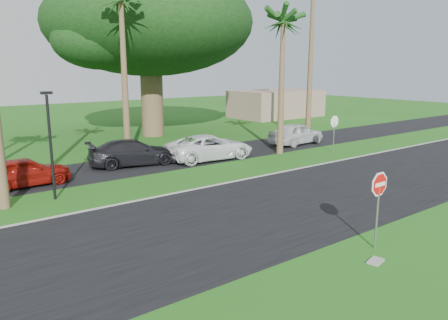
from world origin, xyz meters
TOP-DOWN VIEW (x-y plane):
  - ground at (0.00, 0.00)m, footprint 120.00×120.00m
  - road at (0.00, 2.00)m, footprint 120.00×8.00m
  - parking_strip at (0.00, 12.50)m, footprint 120.00×5.00m
  - curb at (0.00, 6.05)m, footprint 120.00×0.12m
  - stop_sign_near at (0.50, -3.00)m, footprint 1.05×0.07m
  - stop_sign_far at (12.00, 8.00)m, footprint 1.05×0.07m
  - palm_center at (0.00, 14.00)m, footprint 5.00×5.00m
  - palm_right_near at (9.00, 10.00)m, footprint 5.00×5.00m
  - canopy_tree at (6.00, 22.00)m, footprint 16.50×16.50m
  - streetlight_right at (-6.00, 8.50)m, footprint 0.45×0.25m
  - building_far at (24.00, 26.00)m, footprint 10.00×6.00m
  - car_red at (-6.50, 11.43)m, footprint 4.25×1.83m
  - car_dark at (-0.33, 12.54)m, footprint 5.47×3.05m
  - car_minivan at (4.16, 11.19)m, footprint 5.71×3.01m
  - car_pickup at (12.37, 11.76)m, footprint 4.85×2.30m
  - utility_slab at (-0.36, -3.62)m, footprint 0.62×0.47m

SIDE VIEW (x-z plane):
  - ground at x=0.00m, z-range 0.00..0.00m
  - road at x=0.00m, z-range 0.00..0.02m
  - parking_strip at x=0.00m, z-range 0.00..0.02m
  - curb at x=0.00m, z-range 0.00..0.06m
  - utility_slab at x=-0.36m, z-range 0.00..0.06m
  - car_red at x=-6.50m, z-range 0.00..1.43m
  - car_dark at x=-0.33m, z-range 0.00..1.50m
  - car_minivan at x=4.16m, z-range 0.00..1.53m
  - car_pickup at x=12.37m, z-range 0.00..1.60m
  - building_far at x=24.00m, z-range 0.00..3.00m
  - stop_sign_near at x=0.50m, z-range 0.46..3.09m
  - stop_sign_far at x=12.00m, z-range 0.46..3.09m
  - streetlight_right at x=-6.00m, z-range 0.33..4.97m
  - palm_right_near at x=9.00m, z-range 3.44..12.94m
  - canopy_tree at x=6.00m, z-range 2.39..15.51m
  - palm_center at x=0.00m, z-range 3.91..14.41m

